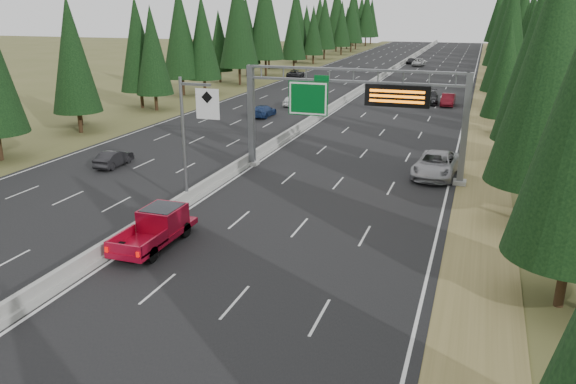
{
  "coord_description": "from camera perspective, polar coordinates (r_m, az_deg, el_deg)",
  "views": [
    {
      "loc": [
        17.01,
        -4.8,
        11.99
      ],
      "look_at": [
        8.5,
        20.0,
        3.35
      ],
      "focal_mm": 35.0,
      "sensor_mm": 36.0,
      "label": 1
    }
  ],
  "objects": [
    {
      "name": "sign_gantry",
      "position": [
        41.05,
        7.4,
        8.67
      ],
      "size": [
        16.75,
        0.98,
        7.8
      ],
      "color": "slate",
      "rests_on": "road"
    },
    {
      "name": "median_barrier",
      "position": [
        87.26,
        7.66,
        10.46
      ],
      "size": [
        0.7,
        260.0,
        0.85
      ],
      "color": "gray",
      "rests_on": "road"
    },
    {
      "name": "hov_sign_pole",
      "position": [
        34.77,
        -9.78,
        5.91
      ],
      "size": [
        2.8,
        0.5,
        8.0
      ],
      "color": "slate",
      "rests_on": "road"
    },
    {
      "name": "car_onc_white",
      "position": [
        72.19,
        0.31,
        9.25
      ],
      "size": [
        1.69,
        3.8,
        1.27
      ],
      "primitive_type": "imported",
      "rotation": [
        0.0,
        0.0,
        3.19
      ],
      "color": "white",
      "rests_on": "road"
    },
    {
      "name": "car_ahead_dkred",
      "position": [
        75.05,
        15.95,
        9.0
      ],
      "size": [
        1.65,
        4.59,
        1.51
      ],
      "primitive_type": "imported",
      "rotation": [
        0.0,
        0.0,
        -0.01
      ],
      "color": "#510B13",
      "rests_on": "road"
    },
    {
      "name": "car_ahead_white",
      "position": [
        126.24,
        13.13,
        12.7
      ],
      "size": [
        2.54,
        5.34,
        1.47
      ],
      "primitive_type": "imported",
      "rotation": [
        0.0,
        0.0,
        -0.02
      ],
      "color": "#BCBCBC",
      "rests_on": "road"
    },
    {
      "name": "shoulder_right",
      "position": [
        85.64,
        19.54,
        9.18
      ],
      "size": [
        3.6,
        260.0,
        0.06
      ],
      "primitive_type": "cube",
      "color": "olive",
      "rests_on": "ground"
    },
    {
      "name": "silver_minivan",
      "position": [
        42.88,
        14.82,
        2.71
      ],
      "size": [
        3.42,
        6.53,
        1.75
      ],
      "primitive_type": "imported",
      "rotation": [
        0.0,
        0.0,
        -0.08
      ],
      "color": "#9B9A9F",
      "rests_on": "road"
    },
    {
      "name": "red_pickup",
      "position": [
        30.36,
        -13.0,
        -3.25
      ],
      "size": [
        2.04,
        5.72,
        1.87
      ],
      "color": "black",
      "rests_on": "road"
    },
    {
      "name": "tree_row_left",
      "position": [
        90.17,
        -7.07,
        16.3
      ],
      "size": [
        12.44,
        244.96,
        18.94
      ],
      "color": "black",
      "rests_on": "ground"
    },
    {
      "name": "car_onc_far",
      "position": [
        101.57,
        0.77,
        11.92
      ],
      "size": [
        2.92,
        5.43,
        1.45
      ],
      "primitive_type": "imported",
      "rotation": [
        0.0,
        0.0,
        3.24
      ],
      "color": "black",
      "rests_on": "road"
    },
    {
      "name": "road",
      "position": [
        87.31,
        7.65,
        10.21
      ],
      "size": [
        32.0,
        260.0,
        0.08
      ],
      "primitive_type": "cube",
      "color": "black",
      "rests_on": "ground"
    },
    {
      "name": "car_ahead_far",
      "position": [
        130.78,
        12.38,
        12.9
      ],
      "size": [
        1.87,
        3.96,
        1.31
      ],
      "primitive_type": "imported",
      "rotation": [
        0.0,
        0.0,
        -0.09
      ],
      "color": "black",
      "rests_on": "road"
    },
    {
      "name": "car_ahead_dkgrey",
      "position": [
        76.44,
        14.18,
        9.33
      ],
      "size": [
        2.62,
        5.58,
        1.58
      ],
      "primitive_type": "imported",
      "rotation": [
        0.0,
        0.0,
        0.08
      ],
      "color": "black",
      "rests_on": "road"
    },
    {
      "name": "car_onc_blue",
      "position": [
        64.82,
        -2.52,
        8.23
      ],
      "size": [
        1.89,
        4.57,
        1.32
      ],
      "primitive_type": "imported",
      "rotation": [
        0.0,
        0.0,
        3.13
      ],
      "color": "navy",
      "rests_on": "road"
    },
    {
      "name": "shoulder_left",
      "position": [
        92.44,
        -3.41,
        10.78
      ],
      "size": [
        3.6,
        260.0,
        0.06
      ],
      "primitive_type": "cube",
      "color": "#515427",
      "rests_on": "ground"
    },
    {
      "name": "tree_row_right",
      "position": [
        86.69,
        23.29,
        14.99
      ],
      "size": [
        12.46,
        245.25,
        18.8
      ],
      "color": "black",
      "rests_on": "ground"
    },
    {
      "name": "car_onc_near",
      "position": [
        46.22,
        -17.29,
        3.28
      ],
      "size": [
        1.56,
        3.93,
        1.27
      ],
      "primitive_type": "imported",
      "rotation": [
        0.0,
        0.0,
        3.2
      ],
      "color": "black",
      "rests_on": "road"
    },
    {
      "name": "car_ahead_green",
      "position": [
        76.4,
        11.7,
        9.44
      ],
      "size": [
        2.03,
        4.29,
        1.42
      ],
      "primitive_type": "imported",
      "rotation": [
        0.0,
        0.0,
        -0.09
      ],
      "color": "#17652E",
      "rests_on": "road"
    }
  ]
}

